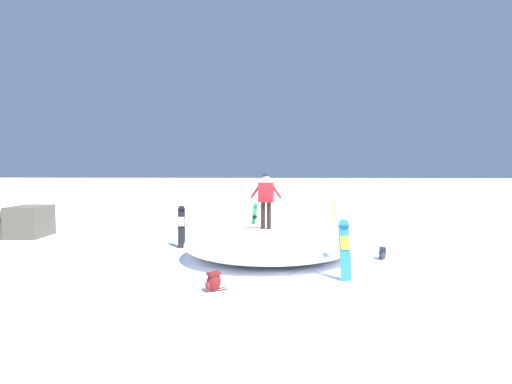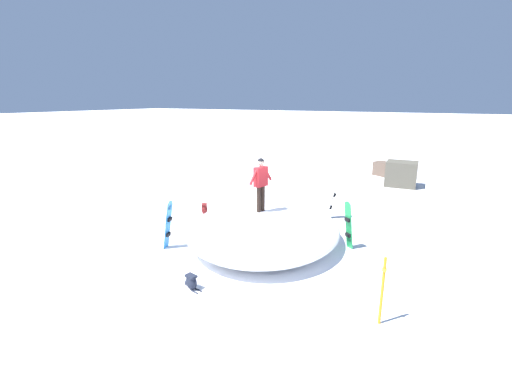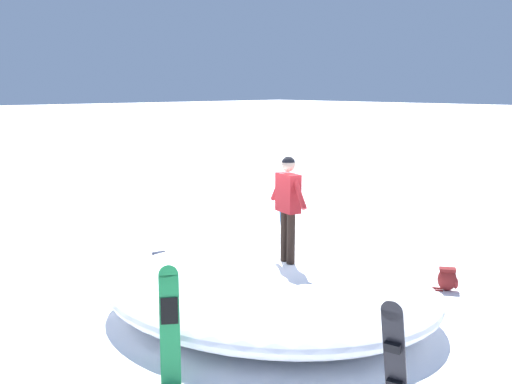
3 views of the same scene
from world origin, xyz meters
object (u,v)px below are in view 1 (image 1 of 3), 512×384
Objects in this scene: backpack_near at (213,282)px; backpack_far at (382,253)px; snowboard_tertiary_upright at (254,221)px; snowboard_secondary_upright at (182,226)px; trail_marker_pole at (334,217)px; snowboarder_standing at (266,195)px; snowboard_primary_upright at (345,249)px.

backpack_near reaches higher than backpack_far.
snowboard_tertiary_upright reaches higher than backpack_near.
snowboard_secondary_upright reaches higher than backpack_near.
snowboard_tertiary_upright is 3.83m from trail_marker_pole.
snowboard_tertiary_upright is at bearing -32.54° from backpack_far.
trail_marker_pole is at bearing -123.54° from snowboarder_standing.
snowboarder_standing is 3.87m from backpack_near.
trail_marker_pole is (-2.92, -4.40, -1.24)m from snowboarder_standing.
snowboard_tertiary_upright is at bearing -153.66° from snowboard_secondary_upright.
snowboard_primary_upright is 3.49m from backpack_near.
backpack_far is at bearing -179.29° from snowboarder_standing.
snowboard_secondary_upright is at bearing 26.34° from snowboard_tertiary_upright.
trail_marker_pole is (-0.81, -6.54, -0.01)m from snowboard_primary_upright.
snowboard_secondary_upright is 2.92m from snowboard_tertiary_upright.
backpack_near is at bearing 33.74° from backpack_far.
backpack_near is at bearing 18.45° from snowboard_primary_upright.
snowboard_secondary_upright is 5.16m from backpack_near.
snowboard_primary_upright is 1.02× the size of snowboard_secondary_upright.
backpack_far is at bearing 147.46° from snowboard_tertiary_upright.
snowboard_primary_upright is at bearing 145.51° from snowboard_secondary_upright.
trail_marker_pole is (-3.48, -1.61, -0.01)m from snowboard_tertiary_upright.
backpack_near is 5.89m from backpack_far.
trail_marker_pole is at bearing -118.11° from backpack_near.
snowboard_secondary_upright is 0.98× the size of snowboard_tertiary_upright.
snowboarder_standing is 1.13× the size of snowboard_primary_upright.
snowboard_primary_upright is 1.04× the size of trail_marker_pole.
backpack_far is 4.47m from trail_marker_pole.
snowboard_primary_upright is 6.41m from snowboard_secondary_upright.
snowboarder_standing reaches higher than trail_marker_pole.
snowboarder_standing is 4.17m from backpack_far.
backpack_far is (-6.91, 1.45, -0.59)m from snowboard_secondary_upright.
snowboard_primary_upright is 6.59m from trail_marker_pole.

